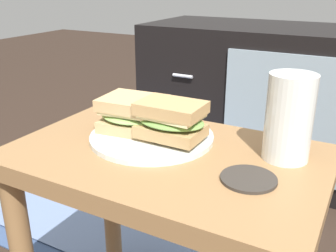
{
  "coord_description": "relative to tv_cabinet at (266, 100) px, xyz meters",
  "views": [
    {
      "loc": [
        0.3,
        -0.55,
        0.75
      ],
      "look_at": [
        0.0,
        0.0,
        0.51
      ],
      "focal_mm": 41.35,
      "sensor_mm": 36.0,
      "label": 1
    }
  ],
  "objects": [
    {
      "name": "beer_glass",
      "position": [
        0.25,
        -0.87,
        0.24
      ],
      "size": [
        0.08,
        0.08,
        0.15
      ],
      "color": "silver",
      "rests_on": "side_table"
    },
    {
      "name": "sandwich_front",
      "position": [
        -0.04,
        -0.91,
        0.21
      ],
      "size": [
        0.14,
        0.12,
        0.07
      ],
      "color": "tan",
      "rests_on": "plate"
    },
    {
      "name": "plate",
      "position": [
        0.01,
        -0.91,
        0.17
      ],
      "size": [
        0.24,
        0.24,
        0.01
      ],
      "primitive_type": "cylinder",
      "color": "silver",
      "rests_on": "side_table"
    },
    {
      "name": "side_table",
      "position": [
        0.06,
        -0.95,
        0.08
      ],
      "size": [
        0.56,
        0.36,
        0.46
      ],
      "color": "olive",
      "rests_on": "ground"
    },
    {
      "name": "coaster",
      "position": [
        0.22,
        -0.98,
        0.17
      ],
      "size": [
        0.09,
        0.09,
        0.01
      ],
      "primitive_type": "cylinder",
      "color": "#332D28",
      "rests_on": "side_table"
    },
    {
      "name": "area_rug",
      "position": [
        -0.41,
        -0.54,
        -0.29
      ],
      "size": [
        1.1,
        0.73,
        0.01
      ],
      "color": "#384C72",
      "rests_on": "ground"
    },
    {
      "name": "sandwich_back",
      "position": [
        0.05,
        -0.92,
        0.22
      ],
      "size": [
        0.13,
        0.09,
        0.07
      ],
      "color": "tan",
      "rests_on": "plate"
    },
    {
      "name": "tv_cabinet",
      "position": [
        0.0,
        0.0,
        0.0
      ],
      "size": [
        0.96,
        0.46,
        0.58
      ],
      "color": "black",
      "rests_on": "ground"
    }
  ]
}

